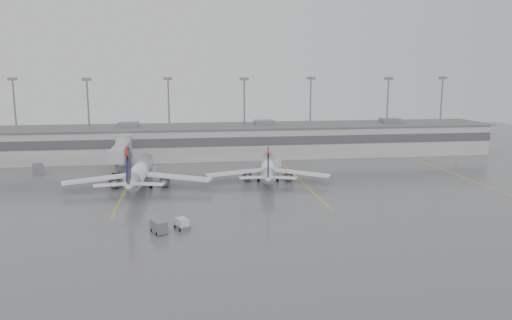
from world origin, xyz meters
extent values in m
plane|color=#565659|center=(0.00, 0.00, 0.00)|extent=(260.00, 260.00, 0.00)
cube|color=#9A9A96|center=(0.00, 58.00, 4.00)|extent=(150.00, 16.00, 8.00)
cube|color=#47474C|center=(0.00, 49.95, 5.00)|extent=(150.00, 0.15, 2.20)
cube|color=#606060|center=(0.00, 58.00, 8.05)|extent=(152.00, 17.00, 0.30)
cube|color=slate|center=(50.00, 58.00, 8.80)|extent=(5.00, 4.00, 1.30)
cylinder|color=gray|center=(-50.00, 67.50, 10.00)|extent=(0.44, 0.44, 20.00)
cube|color=slate|center=(-50.00, 67.50, 20.20)|extent=(2.40, 0.50, 0.80)
cylinder|color=gray|center=(-30.00, 60.00, 10.00)|extent=(0.44, 0.44, 20.00)
cube|color=slate|center=(-30.00, 60.00, 20.20)|extent=(2.40, 0.50, 0.80)
cylinder|color=gray|center=(-10.00, 67.50, 10.00)|extent=(0.44, 0.44, 20.00)
cube|color=slate|center=(-10.00, 67.50, 20.20)|extent=(2.40, 0.50, 0.80)
cylinder|color=gray|center=(10.00, 60.00, 10.00)|extent=(0.44, 0.44, 20.00)
cube|color=slate|center=(10.00, 60.00, 20.20)|extent=(2.40, 0.50, 0.80)
cylinder|color=gray|center=(30.00, 67.50, 10.00)|extent=(0.44, 0.44, 20.00)
cube|color=slate|center=(30.00, 67.50, 20.20)|extent=(2.40, 0.50, 0.80)
cylinder|color=gray|center=(50.00, 60.00, 10.00)|extent=(0.44, 0.44, 20.00)
cube|color=slate|center=(50.00, 60.00, 20.20)|extent=(2.40, 0.50, 0.80)
cylinder|color=gray|center=(70.00, 67.50, 10.00)|extent=(0.44, 0.44, 20.00)
cube|color=slate|center=(70.00, 67.50, 20.20)|extent=(2.40, 0.50, 0.80)
cylinder|color=#A5A8AA|center=(-20.50, 50.00, 3.50)|extent=(4.00, 4.00, 7.00)
cube|color=#A5A8AA|center=(-20.50, 43.50, 4.30)|extent=(2.80, 13.00, 2.60)
cube|color=#A5A8AA|center=(-20.50, 36.00, 4.30)|extent=(3.40, 2.40, 3.00)
cylinder|color=gray|center=(-20.50, 36.00, 1.40)|extent=(0.70, 0.70, 2.80)
cube|color=black|center=(-20.50, 36.00, 0.35)|extent=(2.20, 1.20, 0.70)
cube|color=yellow|center=(-17.50, 24.00, 0.01)|extent=(0.25, 40.00, 0.01)
cube|color=yellow|center=(17.50, 24.00, 0.01)|extent=(0.25, 40.00, 0.01)
cube|color=yellow|center=(52.50, 24.00, 0.01)|extent=(0.25, 40.00, 0.01)
cylinder|color=white|center=(-14.76, 26.15, 3.12)|extent=(4.01, 22.99, 3.12)
cone|color=white|center=(-14.26, 39.04, 3.12)|extent=(3.23, 3.03, 3.12)
cone|color=white|center=(-15.30, 12.32, 3.54)|extent=(3.32, 5.32, 3.12)
cube|color=white|center=(-22.15, 23.52, 2.29)|extent=(13.75, 6.28, 0.36)
cube|color=white|center=(-7.60, 22.95, 2.29)|extent=(13.63, 7.22, 0.36)
cube|color=black|center=(-15.32, 11.80, 6.55)|extent=(0.54, 5.87, 6.80)
cube|color=#B10D11|center=(-15.37, 10.45, 9.26)|extent=(0.39, 2.12, 1.98)
cylinder|color=black|center=(-14.39, 35.51, 0.47)|extent=(0.40, 0.95, 0.94)
cylinder|color=black|center=(-17.02, 24.15, 0.57)|extent=(0.51, 1.16, 1.14)
cylinder|color=black|center=(-12.66, 23.98, 0.57)|extent=(0.51, 1.16, 1.14)
cylinder|color=white|center=(11.00, 28.14, 2.80)|extent=(6.20, 20.74, 2.80)
cone|color=white|center=(12.94, 39.56, 2.80)|extent=(3.20, 3.05, 2.80)
cone|color=white|center=(8.92, 15.88, 3.18)|extent=(3.55, 5.08, 2.80)
cube|color=white|center=(4.11, 26.65, 2.06)|extent=(12.37, 4.18, 0.33)
cube|color=white|center=(17.01, 24.47, 2.06)|extent=(11.89, 7.79, 0.33)
cube|color=black|center=(8.85, 15.42, 5.89)|extent=(1.16, 5.24, 6.11)
cube|color=#B10D11|center=(8.64, 14.22, 8.32)|extent=(0.59, 1.91, 1.77)
cylinder|color=black|center=(12.40, 36.43, 0.42)|extent=(0.46, 0.88, 0.84)
cylinder|color=black|center=(8.75, 26.62, 0.51)|extent=(0.59, 1.08, 1.03)
cylinder|color=black|center=(12.62, 25.97, 0.51)|extent=(0.59, 1.08, 1.03)
cube|color=silver|center=(-6.69, -2.39, 0.81)|extent=(2.12, 2.52, 1.62)
cube|color=slate|center=(-6.69, -2.39, 0.31)|extent=(2.43, 2.92, 0.63)
cylinder|color=black|center=(-7.71, -1.87, 0.25)|extent=(0.39, 0.54, 0.50)
cylinder|color=black|center=(-6.40, -1.28, 0.25)|extent=(0.39, 0.54, 0.50)
cylinder|color=black|center=(-6.97, -3.51, 0.25)|extent=(0.39, 0.54, 0.50)
cylinder|color=black|center=(-5.66, -2.91, 0.25)|extent=(0.39, 0.54, 0.50)
cube|color=slate|center=(-9.89, -3.59, 0.95)|extent=(2.61, 3.21, 1.70)
cylinder|color=black|center=(-10.94, -2.97, 0.28)|extent=(0.43, 0.60, 0.56)
cylinder|color=black|center=(-8.84, -4.21, 0.28)|extent=(0.43, 0.60, 0.56)
cube|color=silver|center=(-13.57, 36.15, 0.93)|extent=(2.87, 2.14, 1.86)
cube|color=silver|center=(14.93, 41.37, 0.87)|extent=(2.91, 2.47, 1.75)
cube|color=slate|center=(-37.84, 40.63, 1.12)|extent=(3.20, 4.08, 2.23)
cone|color=#FF4805|center=(-15.73, 38.55, 0.32)|extent=(0.40, 0.40, 0.64)
cone|color=#FF4805|center=(15.14, 32.59, 0.38)|extent=(0.47, 0.47, 0.75)
cone|color=#FF4805|center=(58.27, 37.21, 0.37)|extent=(0.46, 0.46, 0.74)
camera|label=1|loc=(-6.12, -71.82, 22.55)|focal=35.00mm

